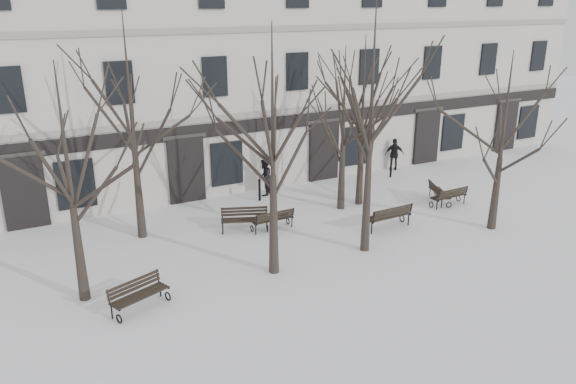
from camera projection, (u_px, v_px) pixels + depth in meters
ground at (354, 253)px, 19.86m from camera, size 100.00×100.00×0.00m
building at (217, 61)px, 28.92m from camera, size 40.40×10.20×11.40m
tree_0 at (66, 158)px, 15.42m from camera, size 4.93×4.93×7.04m
tree_1 at (273, 124)px, 16.90m from camera, size 5.57×5.57×7.95m
tree_2 at (372, 100)px, 18.40m from camera, size 6.03×6.03×8.61m
tree_3 at (505, 121)px, 20.67m from camera, size 4.77×4.77×6.82m
tree_4 at (130, 102)px, 19.61m from camera, size 5.73×5.73×8.18m
tree_5 at (344, 110)px, 22.77m from camera, size 4.77×4.77×6.82m
tree_6 at (363, 102)px, 23.24m from camera, size 5.04×5.04×7.19m
bench_0 at (138, 294)px, 16.16m from camera, size 1.84×1.21×0.88m
bench_1 at (389, 216)px, 21.85m from camera, size 1.94×0.75×0.97m
bench_2 at (449, 196)px, 24.26m from camera, size 1.72×0.68×0.86m
bench_3 at (245, 219)px, 21.67m from camera, size 1.90×1.25×0.91m
bench_4 at (273, 219)px, 21.73m from camera, size 1.69×0.65×0.84m
bench_5 at (438, 192)px, 24.78m from camera, size 1.17×1.71×0.82m
bollard_a at (260, 189)px, 24.90m from camera, size 0.13×0.13×1.02m
bollard_b at (391, 167)px, 28.19m from camera, size 0.13×0.13×1.00m
pedestrian_b at (265, 195)px, 25.79m from camera, size 1.04×1.04×1.70m
pedestrian_c at (393, 170)px, 29.59m from camera, size 1.06×0.87×1.69m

